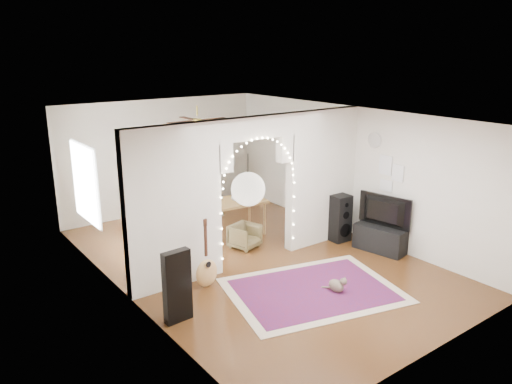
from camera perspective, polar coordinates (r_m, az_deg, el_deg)
floor at (r=9.47m, az=-0.06°, el=-7.74°), size 7.50×7.50×0.00m
ceiling at (r=8.73m, az=-0.07°, el=8.68°), size 5.00×7.50×0.02m
wall_back at (r=12.13m, az=-10.76°, el=4.05°), size 5.00×0.02×2.70m
wall_front at (r=6.57m, az=20.07°, el=-7.12°), size 5.00×0.02×2.70m
wall_left at (r=7.84m, az=-14.89°, el=-2.89°), size 0.02×7.50×2.70m
wall_right at (r=10.64m, az=10.79°, el=2.36°), size 0.02×7.50×2.70m
divider_wall at (r=8.99m, az=-0.07°, el=0.60°), size 5.00×0.20×2.70m
fairy_lights at (r=8.85m, az=0.44°, el=1.20°), size 1.64×0.04×1.60m
window at (r=9.44m, az=-18.96°, el=0.94°), size 0.04×1.20×1.40m
wall_clock at (r=10.09m, az=13.45°, el=5.81°), size 0.03×0.31×0.31m
picture_frames at (r=9.97m, az=14.98°, el=2.05°), size 0.02×0.50×0.70m
paper_lantern at (r=5.82m, az=-0.91°, el=0.33°), size 0.40×0.40×0.40m
ceiling_fan at (r=10.43m, az=-6.73°, el=8.14°), size 1.10×1.10×0.30m
area_rug at (r=8.39m, az=6.52°, el=-11.10°), size 3.12×2.63×0.02m
guitar_case at (r=7.36m, az=-9.00°, el=-10.62°), size 0.42×0.16×1.09m
acoustic_guitar at (r=8.33m, az=-5.70°, el=-7.98°), size 0.43×0.24×1.01m
tabby_cat at (r=8.36m, az=9.25°, el=-10.46°), size 0.29×0.43×0.29m
floor_speaker at (r=10.35m, az=9.60°, el=-2.98°), size 0.39×0.35×0.97m
media_console at (r=10.06m, az=13.97°, el=-5.23°), size 0.58×1.06×0.50m
tv at (r=9.87m, az=14.19°, el=-2.20°), size 0.34×1.08×0.62m
bookcase at (r=11.77m, az=-7.08°, el=0.50°), size 1.34×0.86×1.37m
dining_table at (r=10.49m, az=-2.35°, el=-1.34°), size 1.28×0.93×0.76m
flower_vase at (r=10.44m, az=-2.36°, el=-0.46°), size 0.20×0.20×0.19m
dining_chair_left at (r=10.27m, az=-11.34°, el=-4.62°), size 0.59×0.61×0.50m
dining_chair_right at (r=9.93m, az=-1.29°, el=-5.07°), size 0.64×0.65×0.48m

